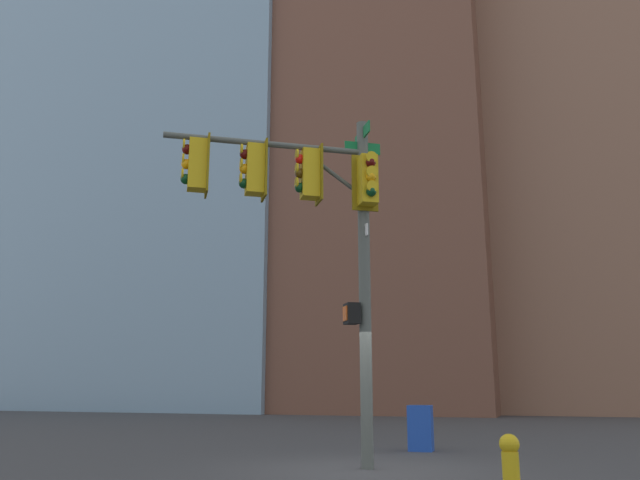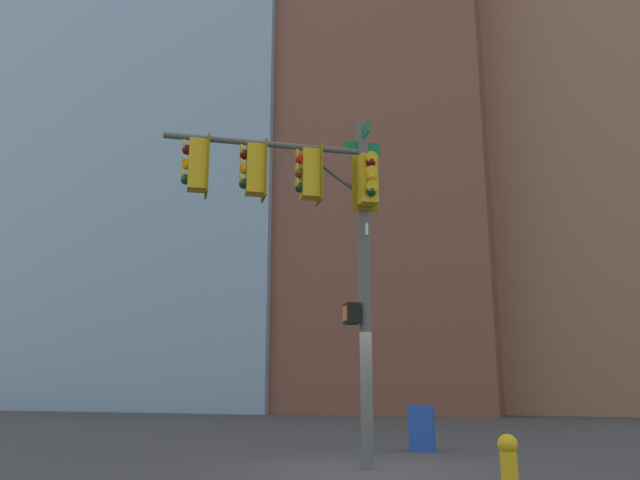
# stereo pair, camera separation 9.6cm
# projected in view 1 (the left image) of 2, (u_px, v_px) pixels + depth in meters

# --- Properties ---
(ground_plane) EXTENTS (200.00, 200.00, 0.00)m
(ground_plane) POSITION_uv_depth(u_px,v_px,m) (365.00, 470.00, 11.46)
(ground_plane) COLOR #38383A
(signal_pole_assembly) EXTENTS (2.68, 3.78, 6.83)m
(signal_pole_assembly) POSITION_uv_depth(u_px,v_px,m) (311.00, 211.00, 12.44)
(signal_pole_assembly) COLOR #4C514C
(signal_pole_assembly) RESTS_ON ground_plane
(fire_hydrant) EXTENTS (0.34, 0.26, 0.87)m
(fire_hydrant) POSITION_uv_depth(u_px,v_px,m) (511.00, 466.00, 8.17)
(fire_hydrant) COLOR gold
(fire_hydrant) RESTS_ON ground_plane
(newspaper_box) EXTENTS (0.46, 0.58, 1.05)m
(newspaper_box) POSITION_uv_depth(u_px,v_px,m) (421.00, 428.00, 15.03)
(newspaper_box) COLOR #193FA5
(newspaper_box) RESTS_ON ground_plane
(building_brick_nearside) EXTENTS (20.15, 20.29, 38.90)m
(building_brick_nearside) POSITION_uv_depth(u_px,v_px,m) (355.00, 147.00, 48.48)
(building_brick_nearside) COLOR brown
(building_brick_nearside) RESTS_ON ground_plane
(building_brick_midblock) EXTENTS (23.77, 17.57, 48.50)m
(building_brick_midblock) POSITION_uv_depth(u_px,v_px,m) (557.00, 87.00, 49.09)
(building_brick_midblock) COLOR #845B47
(building_brick_midblock) RESTS_ON ground_plane
(building_glass_tower) EXTENTS (31.68, 33.31, 56.27)m
(building_glass_tower) POSITION_uv_depth(u_px,v_px,m) (182.00, 107.00, 61.70)
(building_glass_tower) COLOR #7A99B2
(building_glass_tower) RESTS_ON ground_plane
(building_brick_farside) EXTENTS (23.15, 15.37, 33.97)m
(building_brick_farside) POSITION_uv_depth(u_px,v_px,m) (632.00, 191.00, 51.26)
(building_brick_farside) COLOR brown
(building_brick_farside) RESTS_ON ground_plane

